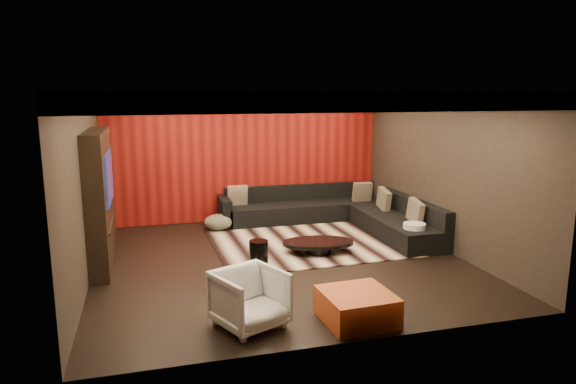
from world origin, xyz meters
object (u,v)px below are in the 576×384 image
object	(u,v)px
armchair	(250,299)
white_side_table	(414,237)
orange_ottoman	(357,307)
drum_stool	(259,252)
sectional_sofa	(337,214)
coffee_table	(318,247)

from	to	relation	value
armchair	white_side_table	bearing A→B (deg)	9.16
white_side_table	orange_ottoman	xyz separation A→B (m)	(-2.13, -2.42, -0.06)
orange_ottoman	armchair	bearing A→B (deg)	171.06
drum_stool	sectional_sofa	bearing A→B (deg)	42.11
armchair	drum_stool	bearing A→B (deg)	51.42
white_side_table	armchair	distance (m)	4.09
drum_stool	sectional_sofa	xyz separation A→B (m)	(2.12, 1.92, 0.06)
white_side_table	armchair	bearing A→B (deg)	-147.17
white_side_table	orange_ottoman	world-z (taller)	white_side_table
white_side_table	drum_stool	bearing A→B (deg)	179.45
coffee_table	armchair	distance (m)	3.03
coffee_table	armchair	world-z (taller)	armchair
orange_ottoman	sectional_sofa	size ratio (longest dim) A/B	0.23
orange_ottoman	armchair	size ratio (longest dim) A/B	1.07
coffee_table	armchair	bearing A→B (deg)	-124.67
drum_stool	armchair	bearing A→B (deg)	-104.90
coffee_table	orange_ottoman	distance (m)	2.72
coffee_table	armchair	size ratio (longest dim) A/B	1.62
coffee_table	white_side_table	size ratio (longest dim) A/B	2.53
coffee_table	sectional_sofa	distance (m)	1.96
orange_ottoman	coffee_table	bearing A→B (deg)	81.25
sectional_sofa	orange_ottoman	bearing A→B (deg)	-107.95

